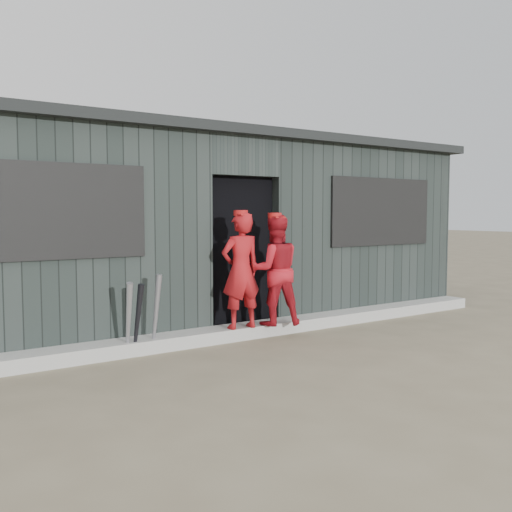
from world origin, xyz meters
TOP-DOWN VIEW (x-y plane):
  - ground at (0.00, 0.00)m, footprint 80.00×80.00m
  - curb at (0.00, 1.82)m, footprint 8.00×0.36m
  - bat_left at (-1.73, 1.64)m, footprint 0.14×0.34m
  - bat_mid at (-1.39, 1.70)m, footprint 0.11×0.21m
  - bat_right at (-1.62, 1.66)m, footprint 0.10×0.25m
  - player_red_left at (-0.30, 1.69)m, footprint 0.52×0.36m
  - player_red_right at (0.16, 1.63)m, footprint 0.80×0.71m
  - player_grey_back at (0.47, 2.43)m, footprint 0.62×0.50m
  - dugout at (-0.00, 3.50)m, footprint 8.30×3.30m

SIDE VIEW (x-z plane):
  - ground at x=0.00m, z-range 0.00..0.00m
  - curb at x=0.00m, z-range 0.00..0.15m
  - bat_right at x=-1.62m, z-range 0.00..0.79m
  - bat_left at x=-1.73m, z-range 0.00..0.83m
  - bat_mid at x=-1.39m, z-range 0.00..0.87m
  - player_grey_back at x=0.47m, z-range 0.00..1.09m
  - player_red_right at x=0.16m, z-range 0.15..1.51m
  - player_red_left at x=-0.30m, z-range 0.15..1.54m
  - dugout at x=0.00m, z-range -0.02..2.60m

